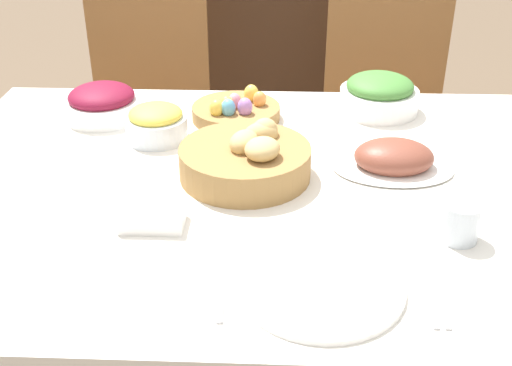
{
  "coord_description": "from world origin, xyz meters",
  "views": [
    {
      "loc": [
        0.03,
        -1.19,
        1.43
      ],
      "look_at": [
        -0.02,
        -0.08,
        0.81
      ],
      "focal_mm": 45.0,
      "sensor_mm": 36.0,
      "label": 1
    }
  ],
  "objects_px": {
    "chair_far_left": "(148,121)",
    "butter_dish": "(152,218)",
    "spoon": "(439,289)",
    "beet_salad_bowl": "(102,103)",
    "chair_far_right": "(385,125)",
    "sideboard": "(298,67)",
    "ham_platter": "(394,159)",
    "drinking_cup": "(459,221)",
    "green_salad_bowl": "(379,94)",
    "knife": "(421,289)",
    "bread_basket": "(247,159)",
    "fork": "(221,284)",
    "pineapple_bowl": "(156,123)",
    "egg_basket": "(236,111)",
    "dinner_plate": "(320,285)"
  },
  "relations": [
    {
      "from": "sideboard",
      "to": "knife",
      "type": "height_order",
      "value": "sideboard"
    },
    {
      "from": "chair_far_right",
      "to": "bread_basket",
      "type": "distance_m",
      "value": 0.99
    },
    {
      "from": "spoon",
      "to": "butter_dish",
      "type": "bearing_deg",
      "value": 164.63
    },
    {
      "from": "bread_basket",
      "to": "beet_salad_bowl",
      "type": "height_order",
      "value": "bread_basket"
    },
    {
      "from": "spoon",
      "to": "fork",
      "type": "bearing_deg",
      "value": -176.27
    },
    {
      "from": "chair_far_left",
      "to": "spoon",
      "type": "xyz_separation_m",
      "value": [
        0.73,
        -1.23,
        0.25
      ]
    },
    {
      "from": "bread_basket",
      "to": "fork",
      "type": "xyz_separation_m",
      "value": [
        -0.02,
        -0.38,
        -0.04
      ]
    },
    {
      "from": "sideboard",
      "to": "ham_platter",
      "type": "bearing_deg",
      "value": -83.5
    },
    {
      "from": "chair_far_left",
      "to": "pineapple_bowl",
      "type": "bearing_deg",
      "value": -76.39
    },
    {
      "from": "beet_salad_bowl",
      "to": "pineapple_bowl",
      "type": "xyz_separation_m",
      "value": [
        0.16,
        -0.12,
        0.0
      ]
    },
    {
      "from": "sideboard",
      "to": "chair_far_right",
      "type": "bearing_deg",
      "value": -68.18
    },
    {
      "from": "bread_basket",
      "to": "butter_dish",
      "type": "xyz_separation_m",
      "value": [
        -0.17,
        -0.21,
        -0.03
      ]
    },
    {
      "from": "chair_far_left",
      "to": "knife",
      "type": "relative_size",
      "value": 5.16
    },
    {
      "from": "bread_basket",
      "to": "butter_dish",
      "type": "bearing_deg",
      "value": -129.25
    },
    {
      "from": "fork",
      "to": "spoon",
      "type": "relative_size",
      "value": 1.0
    },
    {
      "from": "chair_far_left",
      "to": "butter_dish",
      "type": "xyz_separation_m",
      "value": [
        0.23,
        -1.05,
        0.26
      ]
    },
    {
      "from": "green_salad_bowl",
      "to": "chair_far_left",
      "type": "bearing_deg",
      "value": 146.9
    },
    {
      "from": "egg_basket",
      "to": "green_salad_bowl",
      "type": "height_order",
      "value": "green_salad_bowl"
    },
    {
      "from": "beet_salad_bowl",
      "to": "spoon",
      "type": "distance_m",
      "value": 0.99
    },
    {
      "from": "sideboard",
      "to": "chair_far_left",
      "type": "bearing_deg",
      "value": -126.89
    },
    {
      "from": "spoon",
      "to": "ham_platter",
      "type": "bearing_deg",
      "value": 95.73
    },
    {
      "from": "chair_far_left",
      "to": "sideboard",
      "type": "height_order",
      "value": "chair_far_left"
    },
    {
      "from": "chair_far_right",
      "to": "drinking_cup",
      "type": "xyz_separation_m",
      "value": [
        -0.04,
        -1.07,
        0.29
      ]
    },
    {
      "from": "fork",
      "to": "pineapple_bowl",
      "type": "bearing_deg",
      "value": 106.3
    },
    {
      "from": "knife",
      "to": "butter_dish",
      "type": "bearing_deg",
      "value": 156.05
    },
    {
      "from": "sideboard",
      "to": "bread_basket",
      "type": "bearing_deg",
      "value": -95.32
    },
    {
      "from": "pineapple_bowl",
      "to": "green_salad_bowl",
      "type": "bearing_deg",
      "value": 19.22
    },
    {
      "from": "ham_platter",
      "to": "pineapple_bowl",
      "type": "height_order",
      "value": "pineapple_bowl"
    },
    {
      "from": "beet_salad_bowl",
      "to": "green_salad_bowl",
      "type": "distance_m",
      "value": 0.72
    },
    {
      "from": "spoon",
      "to": "sideboard",
      "type": "bearing_deg",
      "value": 99.26
    },
    {
      "from": "ham_platter",
      "to": "pineapple_bowl",
      "type": "xyz_separation_m",
      "value": [
        -0.55,
        0.14,
        0.02
      ]
    },
    {
      "from": "green_salad_bowl",
      "to": "knife",
      "type": "relative_size",
      "value": 1.08
    },
    {
      "from": "dinner_plate",
      "to": "knife",
      "type": "height_order",
      "value": "dinner_plate"
    },
    {
      "from": "pineapple_bowl",
      "to": "fork",
      "type": "distance_m",
      "value": 0.6
    },
    {
      "from": "chair_far_left",
      "to": "knife",
      "type": "height_order",
      "value": "chair_far_left"
    },
    {
      "from": "spoon",
      "to": "beet_salad_bowl",
      "type": "bearing_deg",
      "value": 140.41
    },
    {
      "from": "bread_basket",
      "to": "green_salad_bowl",
      "type": "distance_m",
      "value": 0.5
    },
    {
      "from": "sideboard",
      "to": "beet_salad_bowl",
      "type": "bearing_deg",
      "value": -112.91
    },
    {
      "from": "dinner_plate",
      "to": "drinking_cup",
      "type": "bearing_deg",
      "value": 30.9
    },
    {
      "from": "spoon",
      "to": "butter_dish",
      "type": "relative_size",
      "value": 1.59
    },
    {
      "from": "pineapple_bowl",
      "to": "knife",
      "type": "height_order",
      "value": "pineapple_bowl"
    },
    {
      "from": "green_salad_bowl",
      "to": "knife",
      "type": "distance_m",
      "value": 0.76
    },
    {
      "from": "chair_far_left",
      "to": "beet_salad_bowl",
      "type": "bearing_deg",
      "value": -89.84
    },
    {
      "from": "spoon",
      "to": "drinking_cup",
      "type": "height_order",
      "value": "drinking_cup"
    },
    {
      "from": "sideboard",
      "to": "spoon",
      "type": "xyz_separation_m",
      "value": [
        0.19,
        -1.95,
        0.29
      ]
    },
    {
      "from": "chair_far_right",
      "to": "egg_basket",
      "type": "height_order",
      "value": "chair_far_right"
    },
    {
      "from": "ham_platter",
      "to": "butter_dish",
      "type": "relative_size",
      "value": 2.22
    },
    {
      "from": "chair_far_right",
      "to": "beet_salad_bowl",
      "type": "distance_m",
      "value": 1.03
    },
    {
      "from": "sideboard",
      "to": "knife",
      "type": "relative_size",
      "value": 6.3
    },
    {
      "from": "fork",
      "to": "spoon",
      "type": "bearing_deg",
      "value": -3.73
    }
  ]
}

